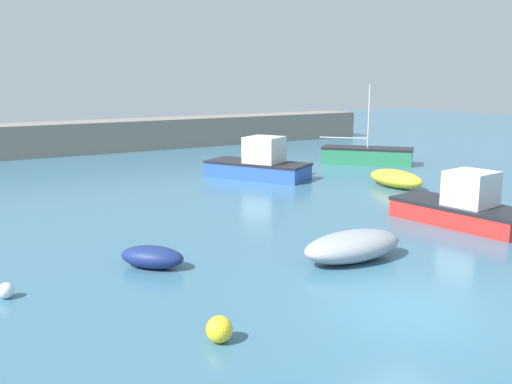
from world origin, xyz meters
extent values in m
cube|color=#38667F|center=(0.00, 0.00, -0.10)|extent=(120.00, 120.00, 0.20)
cube|color=slate|center=(0.00, 31.04, 1.06)|extent=(46.91, 3.13, 2.12)
cube|color=#287A4C|center=(13.95, 17.05, 0.44)|extent=(4.79, 5.02, 0.88)
cube|color=black|center=(13.95, 17.05, 0.94)|extent=(4.88, 5.12, 0.12)
cylinder|color=silver|center=(13.95, 17.05, 2.80)|extent=(0.09, 0.09, 3.85)
cylinder|color=silver|center=(12.97, 18.12, 1.52)|extent=(2.01, 2.20, 0.07)
ellipsoid|color=navy|center=(-4.03, 5.68, 0.31)|extent=(1.92, 1.98, 0.61)
cube|color=#2D56B7|center=(5.78, 16.31, 0.36)|extent=(4.42, 5.59, 0.73)
cube|color=black|center=(5.78, 16.31, 0.79)|extent=(4.51, 5.70, 0.12)
cube|color=silver|center=(5.98, 15.97, 1.44)|extent=(2.32, 2.33, 1.44)
ellipsoid|color=gray|center=(1.13, 3.31, 0.43)|extent=(3.27, 1.49, 0.86)
ellipsoid|color=yellow|center=(10.10, 10.72, 0.42)|extent=(1.42, 3.14, 0.84)
cube|color=red|center=(7.15, 4.54, 0.31)|extent=(2.60, 4.94, 0.62)
cube|color=black|center=(7.15, 4.54, 0.68)|extent=(2.65, 5.04, 0.12)
cube|color=silver|center=(7.20, 4.19, 1.29)|extent=(1.69, 1.66, 1.33)
sphere|color=white|center=(-7.82, 5.37, 0.19)|extent=(0.38, 0.38, 0.38)
sphere|color=yellow|center=(-4.51, 0.71, 0.27)|extent=(0.54, 0.54, 0.54)
camera|label=1|loc=(-9.30, -8.69, 5.21)|focal=40.00mm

